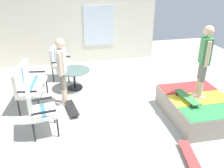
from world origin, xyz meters
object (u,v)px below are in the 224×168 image
Objects in this scene: patio_bench at (27,82)px; person_skater at (204,58)px; skateboard_on_ramp at (187,97)px; skateboard_by_bench at (72,108)px; patio_chair_near_house at (58,60)px; person_watching at (62,67)px; skate_ramp at (199,107)px; patio_chair_by_wall at (37,108)px; patio_table at (74,75)px; skateboard_spare at (189,155)px.

patio_bench is 0.80× the size of person_skater.
person_skater is 2.01× the size of skateboard_on_ramp.
person_skater reaches higher than patio_bench.
skateboard_on_ramp reaches higher than skateboard_by_bench.
person_watching reaches higher than patio_chair_near_house.
person_skater is (-1.29, -2.98, 0.44)m from person_watching.
skate_ramp is 3.63m from patio_chair_by_wall.
patio_table is (0.66, -1.21, -0.21)m from patio_bench.
person_skater is at bearing -75.58° from skateboard_on_ramp.
patio_chair_near_house reaches higher than skate_ramp.
person_watching reaches higher than skateboard_spare.
patio_table is at bearing -24.70° from patio_chair_by_wall.
skate_ramp is at bearing -36.61° from skateboard_spare.
person_watching is at bearing 62.39° from skateboard_on_ramp.
skateboard_on_ramp is at bearing -24.31° from skateboard_spare.
skateboard_on_ramp is (-1.38, -2.64, -0.42)m from person_watching.
patio_bench is 0.97m from person_watching.
patio_chair_near_house is 1.00× the size of patio_chair_by_wall.
patio_bench reaches higher than skate_ramp.
skateboard_on_ramp is (-0.09, 0.34, -0.86)m from person_skater.
person_skater is (-2.95, -3.06, 0.83)m from patio_chair_near_house.
skateboard_on_ramp is (1.23, -0.55, 0.49)m from skateboard_spare.
patio_chair_by_wall is 1.36m from person_watching.
patio_table is (-0.82, -0.41, -0.21)m from patio_chair_near_house.
patio_chair_near_house reaches higher than patio_table.
patio_chair_by_wall is 1.24× the size of skateboard_spare.
patio_table is 1.10× the size of skateboard_on_ramp.
skateboard_spare is at bearing -133.33° from patio_bench.
patio_chair_near_house is 4.33m from person_skater.
patio_chair_by_wall is at bearing 87.91° from person_skater.
person_skater reaches higher than patio_chair_near_house.
patio_chair_near_house is 4.08m from skateboard_on_ramp.
skateboard_spare is at bearing 143.39° from skate_ramp.
skateboard_by_bench is at bearing -162.19° from person_watching.
patio_table is 0.55× the size of person_skater.
patio_bench is 1.30m from skateboard_by_bench.
patio_bench is 1.29× the size of patio_chair_near_house.
skateboard_by_bench is at bearing -121.34° from patio_bench.
person_watching reaches higher than patio_chair_by_wall.
person_watching is 2.10× the size of skateboard_on_ramp.
person_skater reaches higher than patio_chair_by_wall.
skateboard_on_ramp is at bearing 93.98° from skate_ramp.
patio_bench is at bearing 118.70° from patio_table.
patio_bench is 1.29× the size of patio_chair_by_wall.
person_skater is at bearing -134.03° from patio_chair_near_house.
person_skater reaches higher than skate_ramp.
skate_ramp is 1.27× the size of person_skater.
skateboard_by_bench is 1.01× the size of skateboard_on_ramp.
skateboard_spare is at bearing -141.34° from person_watching.
skate_ramp is at bearing -129.36° from patio_table.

